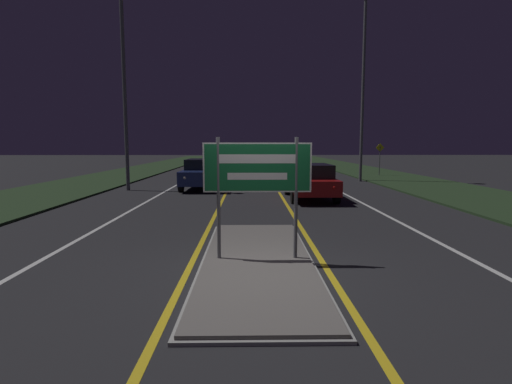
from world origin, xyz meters
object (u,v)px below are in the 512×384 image
object	(u,v)px
car_receding_1	(295,169)
warning_sign	(380,156)
highway_sign	(257,173)
streetlight_left_near	(124,70)
car_receding_0	(310,180)
streetlight_right_near	(364,52)
car_approaching_0	(203,173)

from	to	relation	value
car_receding_1	warning_sign	distance (m)	7.54
highway_sign	car_receding_1	distance (m)	17.19
streetlight_left_near	car_receding_0	size ratio (longest dim) A/B	2.11
highway_sign	streetlight_left_near	distance (m)	14.30
warning_sign	car_receding_1	bearing A→B (deg)	-148.82
streetlight_right_near	car_receding_1	world-z (taller)	streetlight_right_near
streetlight_right_near	car_receding_1	distance (m)	7.92
car_receding_1	highway_sign	bearing A→B (deg)	-98.94
streetlight_right_near	car_approaching_0	xyz separation A→B (m)	(-9.13, -3.91, -6.85)
highway_sign	streetlight_right_near	xyz separation A→B (m)	(6.62, 16.82, 5.93)
car_receding_1	streetlight_right_near	bearing A→B (deg)	-2.04
car_approaching_0	warning_sign	world-z (taller)	warning_sign
streetlight_left_near	warning_sign	distance (m)	18.01
car_receding_0	car_receding_1	distance (m)	7.99
highway_sign	streetlight_right_near	world-z (taller)	streetlight_right_near
streetlight_left_near	warning_sign	bearing A→B (deg)	29.43
car_receding_0	car_receding_1	size ratio (longest dim) A/B	1.10
car_approaching_0	streetlight_right_near	bearing A→B (deg)	23.21
car_receding_0	car_receding_1	world-z (taller)	car_receding_0
streetlight_right_near	car_receding_1	bearing A→B (deg)	177.96
streetlight_left_near	car_receding_0	xyz separation A→B (m)	(8.49, -3.28, -5.01)
streetlight_left_near	car_receding_1	size ratio (longest dim) A/B	2.33
highway_sign	car_receding_0	size ratio (longest dim) A/B	0.50
car_receding_0	warning_sign	distance (m)	13.66
streetlight_right_near	car_receding_0	size ratio (longest dim) A/B	2.48
streetlight_right_near	car_approaching_0	size ratio (longest dim) A/B	2.53
highway_sign	warning_sign	bearing A→B (deg)	66.43
streetlight_left_near	streetlight_right_near	bearing A→B (deg)	19.67
car_receding_0	car_approaching_0	distance (m)	6.25
streetlight_left_near	streetlight_right_near	distance (m)	13.67
car_receding_1	car_receding_0	bearing A→B (deg)	-92.20
highway_sign	car_approaching_0	world-z (taller)	highway_sign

